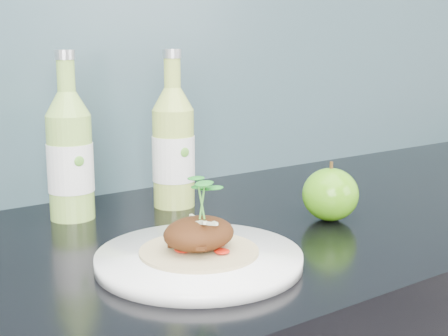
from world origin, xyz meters
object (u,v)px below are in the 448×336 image
(dinner_plate, at_px, (199,259))
(cider_bottle_right, at_px, (173,148))
(green_apple, at_px, (330,194))
(cider_bottle_left, at_px, (70,156))

(dinner_plate, distance_m, cider_bottle_right, 0.29)
(dinner_plate, relative_size, cider_bottle_right, 1.27)
(dinner_plate, bearing_deg, cider_bottle_right, 64.84)
(green_apple, xyz_separation_m, cider_bottle_left, (-0.31, 0.24, 0.06))
(green_apple, bearing_deg, cider_bottle_left, 142.66)
(green_apple, xyz_separation_m, cider_bottle_right, (-0.15, 0.21, 0.06))
(green_apple, bearing_deg, cider_bottle_right, 125.05)
(dinner_plate, distance_m, cider_bottle_left, 0.30)
(dinner_plate, relative_size, green_apple, 3.15)
(dinner_plate, height_order, green_apple, green_apple)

